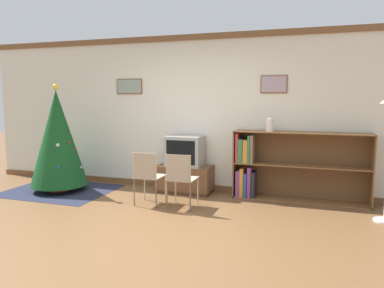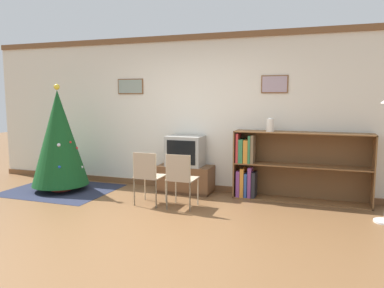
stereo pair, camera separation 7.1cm
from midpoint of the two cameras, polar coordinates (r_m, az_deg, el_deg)
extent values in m
plane|color=brown|center=(4.80, -7.61, -12.80)|extent=(24.00, 24.00, 0.00)
cube|color=silver|center=(6.56, 0.70, 4.68)|extent=(8.59, 0.08, 2.70)
cube|color=brown|center=(6.59, 0.56, 16.03)|extent=(8.59, 0.03, 0.10)
cube|color=brown|center=(6.70, 0.53, -6.53)|extent=(8.59, 0.03, 0.10)
cube|color=brown|center=(7.03, -9.81, 8.64)|extent=(0.51, 0.02, 0.28)
cube|color=gray|center=(7.02, -9.86, 8.64)|extent=(0.48, 0.01, 0.24)
cube|color=brown|center=(6.24, 12.05, 8.90)|extent=(0.43, 0.02, 0.29)
cube|color=#A893A3|center=(6.23, 12.04, 8.90)|extent=(0.39, 0.01, 0.25)
cube|color=#23283D|center=(7.04, -19.74, -6.67)|extent=(1.81, 1.47, 0.01)
cylinder|color=maroon|center=(7.02, -19.76, -6.24)|extent=(0.36, 0.36, 0.10)
cone|color=#14471E|center=(6.88, -20.06, 0.87)|extent=(0.97, 0.97, 1.65)
sphere|color=yellow|center=(6.85, -20.38, 8.17)|extent=(0.10, 0.10, 0.10)
sphere|color=red|center=(6.83, -17.65, -0.63)|extent=(0.05, 0.05, 0.05)
sphere|color=#1E4CB2|center=(6.58, -19.99, -3.36)|extent=(0.05, 0.05, 0.05)
sphere|color=red|center=(6.71, -18.50, 0.22)|extent=(0.04, 0.04, 0.04)
sphere|color=silver|center=(6.63, -20.08, -0.17)|extent=(0.06, 0.06, 0.06)
sphere|color=silver|center=(6.81, -16.89, -3.43)|extent=(0.05, 0.05, 0.05)
sphere|color=#1E4CB2|center=(6.97, -20.58, 4.08)|extent=(0.04, 0.04, 0.04)
cube|color=#4C311E|center=(6.53, -1.39, -7.12)|extent=(0.90, 0.44, 0.05)
cube|color=brown|center=(6.47, -1.39, -5.12)|extent=(0.93, 0.46, 0.42)
cube|color=#9E9E99|center=(6.39, -1.41, -1.04)|extent=(0.61, 0.44, 0.51)
cube|color=black|center=(6.18, -2.11, -1.32)|extent=(0.50, 0.01, 0.40)
cube|color=tan|center=(5.77, -6.78, -4.91)|extent=(0.40, 0.40, 0.02)
cube|color=tan|center=(5.56, -7.66, -3.31)|extent=(0.35, 0.01, 0.38)
cylinder|color=beige|center=(6.05, -7.57, -6.49)|extent=(0.02, 0.02, 0.42)
cylinder|color=beige|center=(5.91, -4.41, -6.79)|extent=(0.02, 0.02, 0.42)
cylinder|color=beige|center=(5.74, -9.16, -7.27)|extent=(0.02, 0.02, 0.42)
cylinder|color=beige|center=(5.59, -5.86, -7.62)|extent=(0.02, 0.02, 0.42)
cylinder|color=beige|center=(5.69, -9.20, -5.34)|extent=(0.02, 0.02, 0.82)
cylinder|color=beige|center=(5.54, -5.88, -5.64)|extent=(0.02, 0.02, 0.82)
cube|color=tan|center=(5.57, -1.81, -5.31)|extent=(0.40, 0.40, 0.02)
cube|color=tan|center=(5.35, -2.53, -3.66)|extent=(0.35, 0.01, 0.38)
cylinder|color=beige|center=(5.84, -2.85, -6.93)|extent=(0.02, 0.02, 0.42)
cylinder|color=beige|center=(5.73, 0.54, -7.22)|extent=(0.02, 0.02, 0.42)
cylinder|color=beige|center=(5.52, -4.22, -7.78)|extent=(0.02, 0.02, 0.42)
cylinder|color=beige|center=(5.40, -0.66, -8.11)|extent=(0.02, 0.02, 0.42)
cylinder|color=beige|center=(5.47, -4.24, -5.78)|extent=(0.02, 0.02, 0.82)
cylinder|color=beige|center=(5.35, -0.66, -6.07)|extent=(0.02, 0.02, 0.82)
cube|color=brown|center=(6.24, 6.28, -2.92)|extent=(0.02, 0.36, 1.10)
cube|color=brown|center=(6.15, 25.52, -3.72)|extent=(0.02, 0.36, 1.10)
cube|color=brown|center=(6.03, 16.00, 1.68)|extent=(2.09, 0.36, 0.02)
cube|color=brown|center=(6.22, 15.66, -8.24)|extent=(2.09, 0.36, 0.02)
cube|color=brown|center=(6.10, 15.84, -3.16)|extent=(2.05, 0.36, 0.02)
cube|color=brown|center=(6.28, 15.91, -3.08)|extent=(2.09, 0.01, 1.10)
cube|color=#7A3D7F|center=(6.23, 6.77, -5.93)|extent=(0.06, 0.23, 0.42)
cube|color=orange|center=(6.21, 7.36, -5.77)|extent=(0.06, 0.23, 0.46)
cube|color=#2D4C93|center=(6.20, 7.90, -6.15)|extent=(0.04, 0.22, 0.39)
cube|color=#7A3D7F|center=(6.17, 8.45, -5.76)|extent=(0.06, 0.20, 0.49)
cube|color=#232328|center=(6.20, 9.07, -6.07)|extent=(0.06, 0.26, 0.42)
cube|color=#B73333|center=(6.13, 6.66, -0.56)|extent=(0.04, 0.23, 0.47)
cube|color=#337547|center=(6.15, 7.22, -0.99)|extent=(0.07, 0.28, 0.38)
cube|color=orange|center=(6.10, 7.88, -1.11)|extent=(0.07, 0.20, 0.37)
cube|color=#337547|center=(6.09, 8.43, -0.78)|extent=(0.04, 0.23, 0.44)
cube|color=#756047|center=(6.08, 8.87, -0.75)|extent=(0.04, 0.23, 0.45)
cylinder|color=silver|center=(6.01, 11.43, 2.83)|extent=(0.12, 0.12, 0.20)
torus|color=silver|center=(6.01, 11.45, 3.77)|extent=(0.11, 0.11, 0.02)
cylinder|color=silver|center=(5.63, 26.91, -10.38)|extent=(0.28, 0.28, 0.03)
camera|label=1|loc=(0.04, -90.37, -0.05)|focal=35.00mm
camera|label=2|loc=(0.04, 89.63, 0.05)|focal=35.00mm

